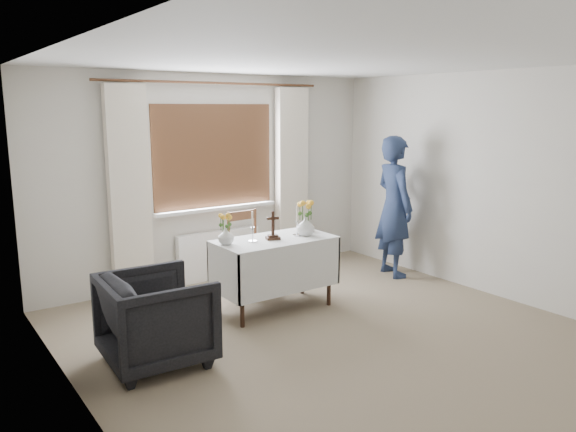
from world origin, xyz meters
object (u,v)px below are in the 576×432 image
(armchair, at_px, (157,319))
(person, at_px, (394,207))
(flower_vase_right, at_px, (305,226))
(altar_table, at_px, (275,274))
(wooden_cross, at_px, (273,225))
(flower_vase_left, at_px, (226,236))
(wooden_chair, at_px, (251,253))

(armchair, distance_m, person, 3.53)
(flower_vase_right, bearing_deg, altar_table, 170.34)
(person, bearing_deg, wooden_cross, 109.00)
(altar_table, relative_size, person, 0.70)
(flower_vase_left, bearing_deg, wooden_cross, -10.25)
(armchair, bearing_deg, altar_table, -68.92)
(flower_vase_left, bearing_deg, flower_vase_right, -8.61)
(flower_vase_left, xyz_separation_m, flower_vase_right, (0.88, -0.13, 0.02))
(armchair, relative_size, flower_vase_right, 4.18)
(armchair, relative_size, person, 0.48)
(altar_table, bearing_deg, wooden_chair, 81.71)
(altar_table, distance_m, wooden_cross, 0.53)
(altar_table, distance_m, armchair, 1.59)
(person, relative_size, flower_vase_right, 8.72)
(altar_table, relative_size, armchair, 1.47)
(altar_table, bearing_deg, flower_vase_left, 172.11)
(wooden_chair, bearing_deg, person, -15.97)
(armchair, relative_size, wooden_cross, 2.85)
(altar_table, xyz_separation_m, armchair, (-1.51, -0.50, 0.00))
(person, xyz_separation_m, flower_vase_left, (-2.45, -0.10, -0.03))
(altar_table, height_order, wooden_cross, wooden_cross)
(armchair, bearing_deg, flower_vase_left, -56.92)
(altar_table, height_order, armchair, armchair)
(armchair, bearing_deg, wooden_chair, -52.35)
(wooden_cross, bearing_deg, flower_vase_left, -173.16)
(flower_vase_left, relative_size, flower_vase_right, 0.84)
(altar_table, xyz_separation_m, wooden_chair, (0.09, 0.61, 0.09))
(altar_table, relative_size, wooden_chair, 1.33)
(altar_table, xyz_separation_m, wooden_cross, (-0.03, -0.02, 0.53))
(person, distance_m, flower_vase_left, 2.45)
(wooden_chair, distance_m, flower_vase_left, 0.91)
(person, xyz_separation_m, flower_vase_right, (-1.57, -0.24, -0.02))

